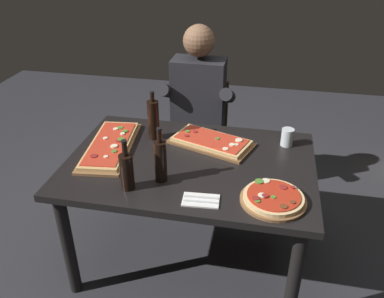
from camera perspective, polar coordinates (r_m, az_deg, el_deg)
The scene contains 12 objects.
ground_plane at distance 2.74m, azimuth -0.22°, elevation -15.03°, with size 6.40×6.40×0.00m, color #2D2D33.
dining_table at distance 2.33m, azimuth -0.24°, elevation -3.71°, with size 1.40×0.96×0.74m.
pizza_rectangular_front at distance 2.43m, azimuth 2.77°, elevation 1.06°, with size 0.55×0.40×0.05m.
pizza_rectangular_left at distance 2.44m, azimuth -11.61°, elevation 0.49°, with size 0.32×0.64×0.05m.
pizza_round_far at distance 1.99m, azimuth 11.52°, elevation -6.92°, with size 0.32×0.32×0.05m.
wine_bottle_dark at distance 2.02m, azimuth -9.31°, elevation -3.09°, with size 0.07×0.07×0.28m.
oil_bottle_amber at distance 2.47m, azimuth -5.54°, elevation 4.24°, with size 0.07×0.07×0.31m.
vinegar_bottle_green at distance 2.06m, azimuth -4.51°, elevation -1.59°, with size 0.06×0.06×0.31m.
tumbler_near_camera at distance 2.48m, azimuth 13.44°, elevation 1.51°, with size 0.07×0.07×0.11m.
napkin_cutlery_set at distance 1.96m, azimuth 1.27°, elevation -7.34°, with size 0.19×0.12×0.01m.
diner_chair at distance 3.15m, azimuth 1.14°, elevation 2.54°, with size 0.44×0.44×0.87m.
seated_diner at distance 2.93m, azimuth 0.76°, elevation 5.94°, with size 0.53×0.41×1.33m.
Camera 1 is at (0.39, -1.90, 1.93)m, focal length 37.33 mm.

